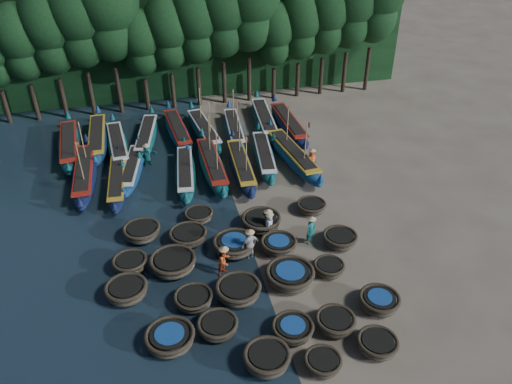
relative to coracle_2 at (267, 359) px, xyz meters
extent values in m
plane|color=#7E735C|center=(1.16, 8.92, -0.48)|extent=(120.00, 120.00, 0.00)
cube|color=black|center=(1.16, 32.42, 4.52)|extent=(40.00, 3.00, 10.00)
ellipsoid|color=#4D4430|center=(0.00, 0.00, -0.11)|extent=(1.94, 1.94, 0.74)
torus|color=#383021|center=(0.00, 0.00, 0.24)|extent=(2.08, 2.08, 0.23)
cylinder|color=black|center=(0.00, 0.00, 0.29)|extent=(1.55, 1.55, 0.07)
ellipsoid|color=#4D4430|center=(2.27, -0.67, -0.19)|extent=(1.81, 1.81, 0.57)
torus|color=#383021|center=(2.27, -0.67, 0.08)|extent=(1.65, 1.65, 0.17)
cylinder|color=black|center=(2.27, -0.67, 0.11)|extent=(1.24, 1.24, 0.05)
ellipsoid|color=#4D4430|center=(4.94, -0.31, -0.18)|extent=(1.90, 1.90, 0.59)
torus|color=#383021|center=(4.94, -0.31, 0.10)|extent=(1.86, 1.86, 0.18)
cylinder|color=black|center=(4.94, -0.31, 0.13)|extent=(1.41, 1.41, 0.05)
ellipsoid|color=#4D4430|center=(-3.90, 2.13, -0.15)|extent=(2.38, 2.38, 0.66)
torus|color=#383021|center=(-3.90, 2.13, 0.16)|extent=(2.28, 2.28, 0.20)
cylinder|color=black|center=(-3.90, 2.13, 0.20)|extent=(1.74, 1.74, 0.06)
cylinder|color=navy|center=(-3.90, 2.13, 0.24)|extent=(1.34, 1.34, 0.04)
ellipsoid|color=#4D4430|center=(-1.71, 2.33, -0.17)|extent=(1.87, 1.87, 0.62)
torus|color=#383021|center=(-1.71, 2.33, 0.12)|extent=(1.91, 1.91, 0.19)
cylinder|color=black|center=(-1.71, 2.33, 0.16)|extent=(1.44, 1.44, 0.06)
ellipsoid|color=#4D4430|center=(1.58, 1.39, -0.19)|extent=(2.23, 2.23, 0.58)
torus|color=#383021|center=(1.58, 1.39, 0.08)|extent=(1.96, 1.96, 0.18)
cylinder|color=black|center=(1.58, 1.39, 0.12)|extent=(1.50, 1.50, 0.05)
cylinder|color=navy|center=(1.58, 1.39, 0.15)|extent=(1.15, 1.15, 0.04)
ellipsoid|color=#4D4430|center=(3.59, 1.28, -0.15)|extent=(2.16, 2.16, 0.66)
torus|color=#383021|center=(3.59, 1.28, 0.16)|extent=(1.90, 1.90, 0.20)
cylinder|color=black|center=(3.59, 1.28, 0.20)|extent=(1.43, 1.43, 0.06)
ellipsoid|color=#4D4430|center=(6.13, 2.03, -0.15)|extent=(2.15, 2.15, 0.65)
torus|color=#383021|center=(6.13, 2.03, 0.16)|extent=(2.02, 2.02, 0.20)
cylinder|color=black|center=(6.13, 2.03, 0.20)|extent=(1.53, 1.53, 0.06)
cylinder|color=navy|center=(6.13, 2.03, 0.23)|extent=(1.18, 1.18, 0.04)
ellipsoid|color=#4D4430|center=(-5.71, 5.59, -0.12)|extent=(2.58, 2.58, 0.72)
torus|color=#383021|center=(-5.71, 5.59, 0.22)|extent=(2.14, 2.14, 0.22)
cylinder|color=black|center=(-5.71, 5.59, 0.26)|extent=(1.61, 1.61, 0.07)
ellipsoid|color=#4D4430|center=(-2.56, 4.35, -0.19)|extent=(1.81, 1.81, 0.57)
torus|color=#383021|center=(-2.56, 4.35, 0.07)|extent=(1.93, 1.93, 0.17)
cylinder|color=black|center=(-2.56, 4.35, 0.11)|extent=(1.47, 1.47, 0.05)
ellipsoid|color=#4D4430|center=(-0.34, 4.28, -0.10)|extent=(2.68, 2.68, 0.75)
torus|color=#383021|center=(-0.34, 4.28, 0.25)|extent=(2.31, 2.31, 0.23)
cylinder|color=black|center=(-0.34, 4.28, 0.29)|extent=(1.74, 1.74, 0.07)
ellipsoid|color=#4D4430|center=(2.45, 4.72, -0.11)|extent=(2.41, 2.41, 0.75)
torus|color=#383021|center=(2.45, 4.72, 0.24)|extent=(2.55, 2.55, 0.23)
cylinder|color=black|center=(2.45, 4.72, 0.29)|extent=(1.95, 1.95, 0.07)
cylinder|color=navy|center=(2.45, 4.72, 0.34)|extent=(1.50, 1.50, 0.05)
ellipsoid|color=#4D4430|center=(4.65, 4.93, -0.19)|extent=(1.80, 1.80, 0.58)
torus|color=#383021|center=(4.65, 4.93, 0.08)|extent=(1.68, 1.68, 0.18)
cylinder|color=black|center=(4.65, 4.93, 0.12)|extent=(1.26, 1.26, 0.05)
ellipsoid|color=#4D4430|center=(-5.48, 7.67, -0.15)|extent=(1.98, 1.98, 0.66)
torus|color=#383021|center=(-5.48, 7.67, 0.16)|extent=(1.88, 1.88, 0.20)
cylinder|color=black|center=(-5.48, 7.67, 0.20)|extent=(1.41, 1.41, 0.06)
ellipsoid|color=#4D4430|center=(-3.27, 7.12, -0.11)|extent=(2.85, 2.85, 0.74)
torus|color=#383021|center=(-3.27, 7.12, 0.24)|extent=(2.50, 2.50, 0.22)
cylinder|color=black|center=(-3.27, 7.12, 0.28)|extent=(1.91, 1.91, 0.07)
ellipsoid|color=#4D4430|center=(0.17, 7.84, -0.11)|extent=(2.48, 2.48, 0.75)
torus|color=#383021|center=(0.17, 7.84, 0.24)|extent=(2.40, 2.40, 0.23)
cylinder|color=black|center=(0.17, 7.84, 0.29)|extent=(1.82, 1.82, 0.07)
cylinder|color=navy|center=(0.17, 7.84, 0.33)|extent=(1.40, 1.40, 0.05)
ellipsoid|color=#4D4430|center=(2.58, 7.31, -0.14)|extent=(2.39, 2.39, 0.67)
torus|color=#383021|center=(2.58, 7.31, 0.17)|extent=(2.06, 2.06, 0.20)
cylinder|color=black|center=(2.58, 7.31, 0.21)|extent=(1.56, 1.56, 0.06)
cylinder|color=navy|center=(2.58, 7.31, 0.25)|extent=(1.20, 1.20, 0.04)
ellipsoid|color=#4D4430|center=(6.09, 7.02, -0.15)|extent=(2.17, 2.17, 0.66)
torus|color=#383021|center=(6.09, 7.02, 0.16)|extent=(2.00, 2.00, 0.20)
cylinder|color=black|center=(6.09, 7.02, 0.20)|extent=(1.51, 1.51, 0.06)
ellipsoid|color=#4D4430|center=(-4.74, 10.28, -0.13)|extent=(2.37, 2.37, 0.71)
torus|color=#383021|center=(-4.74, 10.28, 0.21)|extent=(2.16, 2.16, 0.21)
cylinder|color=black|center=(-4.74, 10.28, 0.25)|extent=(1.63, 1.63, 0.06)
ellipsoid|color=#4D4430|center=(-2.20, 9.32, -0.15)|extent=(2.47, 2.47, 0.65)
torus|color=#383021|center=(-2.20, 9.32, 0.15)|extent=(2.19, 2.19, 0.20)
cylinder|color=black|center=(-2.20, 9.32, 0.19)|extent=(1.67, 1.67, 0.06)
ellipsoid|color=#4D4430|center=(-1.33, 11.20, -0.18)|extent=(1.75, 1.75, 0.60)
torus|color=#383021|center=(-1.33, 11.20, 0.10)|extent=(1.76, 1.76, 0.18)
cylinder|color=black|center=(-1.33, 11.20, 0.14)|extent=(1.33, 1.33, 0.05)
ellipsoid|color=#4D4430|center=(2.15, 9.59, -0.10)|extent=(2.59, 2.59, 0.75)
torus|color=#383021|center=(2.15, 9.59, 0.25)|extent=(2.39, 2.39, 0.23)
cylinder|color=black|center=(2.15, 9.59, 0.29)|extent=(1.81, 1.81, 0.07)
ellipsoid|color=#4D4430|center=(5.60, 10.54, -0.19)|extent=(1.94, 1.94, 0.57)
torus|color=#383021|center=(5.60, 10.54, 0.08)|extent=(1.85, 1.85, 0.17)
cylinder|color=black|center=(5.60, 10.54, 0.11)|extent=(1.41, 1.41, 0.05)
ellipsoid|color=#0E1836|center=(-8.20, 17.50, 0.08)|extent=(1.61, 8.87, 1.11)
cone|color=#0E1836|center=(-8.19, 21.83, 0.80)|extent=(0.49, 0.49, 0.67)
cone|color=#0E1836|center=(-8.21, 13.18, 0.74)|extent=(0.49, 0.49, 0.55)
cube|color=#9F1F13|center=(-8.20, 17.50, 0.54)|extent=(1.18, 6.88, 0.13)
cube|color=black|center=(-8.20, 17.50, 0.63)|extent=(0.87, 5.99, 0.11)
cylinder|color=#997F4C|center=(-8.09, 18.83, 1.85)|extent=(0.08, 0.26, 3.10)
cylinder|color=#997F4C|center=(-8.09, 15.84, 1.85)|extent=(0.08, 0.26, 3.10)
plane|color=red|center=(-7.92, 15.84, 3.20)|extent=(0.00, 0.39, 0.39)
ellipsoid|color=#0E1836|center=(-6.05, 16.16, 0.00)|extent=(1.69, 7.66, 0.95)
cone|color=#0E1836|center=(-5.89, 19.87, 0.61)|extent=(0.42, 0.42, 0.57)
cone|color=#0E1836|center=(-6.21, 12.46, 0.57)|extent=(0.42, 0.42, 0.48)
cube|color=gold|center=(-6.05, 16.16, 0.40)|extent=(1.25, 5.93, 0.11)
cube|color=black|center=(-6.05, 16.16, 0.47)|extent=(0.96, 5.16, 0.10)
ellipsoid|color=navy|center=(-5.03, 17.67, -0.02)|extent=(2.52, 7.40, 0.91)
cone|color=navy|center=(-4.43, 21.17, 0.57)|extent=(0.40, 0.40, 0.55)
cone|color=navy|center=(-5.63, 14.17, 0.52)|extent=(0.40, 0.40, 0.46)
cube|color=silver|center=(-5.03, 17.67, 0.36)|extent=(1.90, 5.73, 0.11)
cube|color=black|center=(-5.03, 17.67, 0.43)|extent=(1.53, 4.97, 0.09)
ellipsoid|color=#0E524D|center=(-1.53, 16.25, 0.01)|extent=(2.17, 7.87, 0.97)
cone|color=#0E524D|center=(-1.15, 20.02, 0.64)|extent=(0.43, 0.43, 0.58)
cone|color=#0E524D|center=(-1.91, 12.49, 0.59)|extent=(0.43, 0.43, 0.49)
cube|color=silver|center=(-1.53, 16.25, 0.41)|extent=(1.62, 6.09, 0.12)
cube|color=black|center=(-1.53, 16.25, 0.49)|extent=(1.28, 5.29, 0.10)
ellipsoid|color=#0E524D|center=(0.40, 16.73, 0.06)|extent=(1.67, 8.59, 1.07)
cone|color=#0E524D|center=(0.34, 20.91, 0.75)|extent=(0.47, 0.47, 0.64)
cone|color=#0E524D|center=(0.46, 12.56, 0.70)|extent=(0.47, 0.47, 0.54)
cube|color=#9F1F13|center=(0.40, 16.73, 0.51)|extent=(1.22, 6.65, 0.13)
cube|color=black|center=(0.40, 16.73, 0.59)|extent=(0.92, 5.79, 0.11)
cylinder|color=#997F4C|center=(0.49, 18.02, 1.77)|extent=(0.07, 0.25, 3.00)
cylinder|color=#997F4C|center=(0.53, 15.13, 1.77)|extent=(0.07, 0.25, 3.00)
plane|color=red|center=(0.69, 15.13, 3.07)|extent=(0.00, 0.37, 0.37)
ellipsoid|color=#0E1836|center=(2.36, 16.14, 0.04)|extent=(1.89, 8.32, 1.03)
cone|color=#0E1836|center=(2.56, 20.16, 0.71)|extent=(0.45, 0.45, 0.62)
cone|color=#0E1836|center=(2.16, 12.12, 0.66)|extent=(0.45, 0.45, 0.52)
cube|color=gold|center=(2.36, 16.14, 0.47)|extent=(1.40, 6.45, 0.12)
cube|color=black|center=(2.36, 16.14, 0.55)|extent=(1.08, 5.61, 0.10)
cylinder|color=#997F4C|center=(2.52, 17.37, 1.69)|extent=(0.07, 0.25, 2.89)
cylinder|color=#997F4C|center=(2.39, 14.59, 1.69)|extent=(0.07, 0.25, 2.89)
plane|color=red|center=(2.54, 14.58, 2.95)|extent=(0.00, 0.36, 0.36)
ellipsoid|color=#0E524D|center=(4.29, 17.23, 0.02)|extent=(2.46, 8.10, 1.00)
cone|color=#0E524D|center=(4.79, 21.09, 0.67)|extent=(0.44, 0.44, 0.60)
cone|color=#0E524D|center=(3.79, 13.37, 0.62)|extent=(0.44, 0.44, 0.50)
cube|color=silver|center=(4.29, 17.23, 0.44)|extent=(1.84, 6.27, 0.12)
cube|color=black|center=(4.29, 17.23, 0.52)|extent=(1.47, 5.45, 0.10)
ellipsoid|color=navy|center=(6.28, 16.71, 0.08)|extent=(2.71, 9.08, 1.12)
cone|color=navy|center=(5.74, 21.04, 0.81)|extent=(0.49, 0.49, 0.67)
cone|color=navy|center=(6.83, 12.38, 0.75)|extent=(0.49, 0.49, 0.56)
cube|color=gold|center=(6.28, 16.71, 0.55)|extent=(2.03, 7.03, 0.13)
cube|color=black|center=(6.28, 16.71, 0.64)|extent=(1.62, 6.10, 0.11)
cylinder|color=#997F4C|center=(6.23, 18.06, 1.87)|extent=(0.08, 0.27, 3.13)
cylinder|color=#997F4C|center=(6.60, 15.06, 1.87)|extent=(0.08, 0.27, 3.13)
plane|color=red|center=(6.77, 15.08, 3.24)|extent=(0.00, 0.39, 0.39)
ellipsoid|color=#0E524D|center=(-9.50, 22.11, 0.08)|extent=(2.27, 9.02, 1.12)
cone|color=#0E524D|center=(-9.83, 26.45, 0.80)|extent=(0.49, 0.49, 0.67)
cone|color=#0E524D|center=(-9.17, 17.77, 0.75)|extent=(0.49, 0.49, 0.56)
cube|color=#9F1F13|center=(-9.50, 22.11, 0.55)|extent=(1.69, 6.99, 0.13)
cube|color=black|center=(-9.50, 22.11, 0.64)|extent=(1.32, 6.07, 0.11)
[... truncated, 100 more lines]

